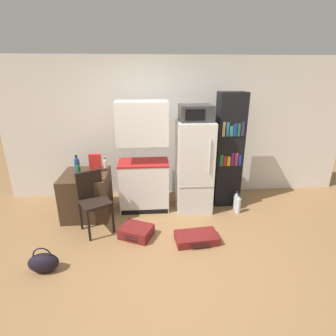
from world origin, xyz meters
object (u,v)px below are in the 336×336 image
object	(u,v)px
kitchen_hutch	(143,161)
handbag	(43,262)
bottle_green_tall	(79,172)
bookshelf	(228,151)
bottle_milk_white	(105,164)
chair	(93,196)
water_bottle_middle	(238,205)
microwave	(196,113)
suitcase_small_flat	(136,232)
bowl	(94,175)
cereal_box	(95,163)
suitcase_large_flat	(197,238)
water_bottle_front	(236,201)
bottle_blue_soda	(77,166)
refrigerator	(194,166)
side_table	(87,194)

from	to	relation	value
kitchen_hutch	handbag	world-z (taller)	kitchen_hutch
bottle_green_tall	handbag	size ratio (longest dim) A/B	0.71
bookshelf	handbag	bearing A→B (deg)	-148.97
kitchen_hutch	bottle_milk_white	size ratio (longest dim) A/B	10.60
chair	water_bottle_middle	bearing A→B (deg)	-23.26
microwave	suitcase_small_flat	bearing A→B (deg)	-139.42
bowl	cereal_box	world-z (taller)	cereal_box
suitcase_large_flat	water_bottle_front	distance (m)	1.24
handbag	kitchen_hutch	bearing A→B (deg)	51.78
bookshelf	water_bottle_front	bearing A→B (deg)	-64.67
bottle_blue_soda	bookshelf	bearing A→B (deg)	4.07
microwave	bottle_milk_white	world-z (taller)	microwave
cereal_box	water_bottle_front	distance (m)	2.50
refrigerator	bookshelf	xyz separation A→B (m)	(0.62, 0.14, 0.22)
bookshelf	side_table	bearing A→B (deg)	-174.70
kitchen_hutch	bowl	world-z (taller)	kitchen_hutch
suitcase_large_flat	suitcase_small_flat	world-z (taller)	suitcase_small_flat
side_table	water_bottle_front	world-z (taller)	side_table
side_table	microwave	bearing A→B (deg)	2.55
kitchen_hutch	bottle_blue_soda	size ratio (longest dim) A/B	6.02
kitchen_hutch	bottle_milk_white	world-z (taller)	kitchen_hutch
bookshelf	suitcase_small_flat	world-z (taller)	bookshelf
bottle_green_tall	suitcase_large_flat	world-z (taller)	bottle_green_tall
side_table	microwave	distance (m)	2.23
bottle_green_tall	water_bottle_middle	xyz separation A→B (m)	(2.58, -0.01, -0.68)
kitchen_hutch	bottle_blue_soda	xyz separation A→B (m)	(-1.07, -0.10, -0.02)
bottle_green_tall	bottle_milk_white	xyz separation A→B (m)	(0.34, 0.45, -0.03)
refrigerator	microwave	distance (m)	0.90
bookshelf	suitcase_small_flat	distance (m)	2.07
bottle_green_tall	suitcase_large_flat	bearing A→B (deg)	-23.96
chair	water_bottle_middle	distance (m)	2.40
bottle_green_tall	cereal_box	size ratio (longest dim) A/B	0.85
bowl	suitcase_large_flat	world-z (taller)	bowl
refrigerator	suitcase_small_flat	world-z (taller)	refrigerator
kitchen_hutch	bookshelf	world-z (taller)	bookshelf
water_bottle_middle	refrigerator	bearing A→B (deg)	160.74
kitchen_hutch	suitcase_large_flat	world-z (taller)	kitchen_hutch
suitcase_large_flat	handbag	xyz separation A→B (m)	(-1.94, -0.44, 0.06)
bottle_blue_soda	bowl	bearing A→B (deg)	-29.93
refrigerator	suitcase_large_flat	distance (m)	1.25
chair	water_bottle_middle	world-z (taller)	chair
bottle_blue_soda	bowl	distance (m)	0.36
chair	suitcase_small_flat	distance (m)	0.83
suitcase_large_flat	chair	bearing A→B (deg)	157.43
microwave	water_bottle_front	xyz separation A→B (m)	(0.75, -0.12, -1.53)
bottle_green_tall	chair	world-z (taller)	bottle_green_tall
bottle_milk_white	chair	xyz separation A→B (m)	(-0.10, -0.76, -0.24)
bowl	water_bottle_middle	distance (m)	2.44
bookshelf	chair	distance (m)	2.37
kitchen_hutch	suitcase_large_flat	distance (m)	1.54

